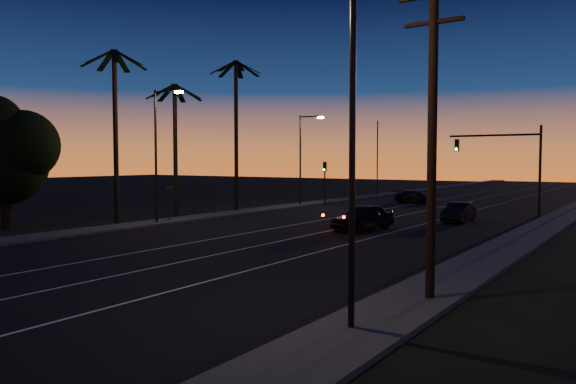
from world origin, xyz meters
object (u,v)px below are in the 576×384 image
Objects in this scene: cross_car at (415,197)px; lead_car at (363,217)px; right_car at (459,212)px; utility_pole at (432,127)px; signal_mast at (508,154)px.

lead_car is at bearing -76.97° from cross_car.
lead_car is 22.74m from cross_car.
right_car is 0.92× the size of cross_car.
utility_pole reaches higher than lead_car.
utility_pole reaches higher than cross_car.
cross_car is (-8.68, 14.28, -0.05)m from right_car.
signal_mast reaches higher than right_car.
right_car is at bearing 104.90° from utility_pole.
lead_car is at bearing 122.86° from utility_pole.
lead_car reaches higher than right_car.
right_car is (-6.05, 22.75, -4.63)m from utility_pole.
utility_pole is at bearing -68.30° from cross_car.
right_car is (-1.59, -7.25, -4.10)m from signal_mast.
cross_car is (-10.27, 7.04, -4.14)m from signal_mast.
right_car is at bearing -58.70° from cross_car.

